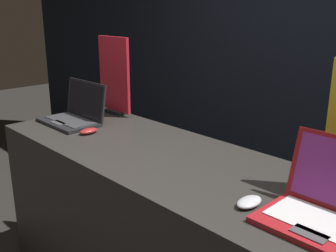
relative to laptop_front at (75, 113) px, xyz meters
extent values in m
cube|color=black|center=(0.81, 1.47, 0.37)|extent=(8.00, 0.05, 2.80)
cube|color=#282623|center=(0.81, 0.01, -0.55)|extent=(2.11, 0.72, 0.97)
cube|color=black|center=(0.00, -0.05, -0.05)|extent=(0.40, 0.23, 0.02)
cube|color=#2D2D30|center=(0.00, -0.03, -0.04)|extent=(0.35, 0.16, 0.00)
cube|color=#3F3F42|center=(0.00, -0.12, -0.04)|extent=(0.11, 0.05, 0.00)
cube|color=black|center=(0.00, 0.08, 0.07)|extent=(0.40, 0.05, 0.23)
cube|color=black|center=(0.00, 0.07, 0.08)|extent=(0.36, 0.04, 0.20)
ellipsoid|color=maroon|center=(0.25, -0.07, -0.04)|extent=(0.06, 0.11, 0.03)
cube|color=black|center=(0.00, 0.31, -0.05)|extent=(0.16, 0.07, 0.02)
cube|color=red|center=(0.00, 0.31, 0.21)|extent=(0.30, 0.02, 0.48)
cube|color=maroon|center=(1.63, -0.09, -0.05)|extent=(0.39, 0.25, 0.02)
cube|color=#B7B7B7|center=(1.63, -0.08, -0.04)|extent=(0.35, 0.18, 0.00)
cube|color=#3F3F42|center=(1.63, -0.17, -0.04)|extent=(0.11, 0.06, 0.00)
ellipsoid|color=#B2B2B7|center=(1.38, -0.12, -0.04)|extent=(0.07, 0.12, 0.03)
camera|label=1|loc=(2.09, -1.21, 0.62)|focal=42.00mm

